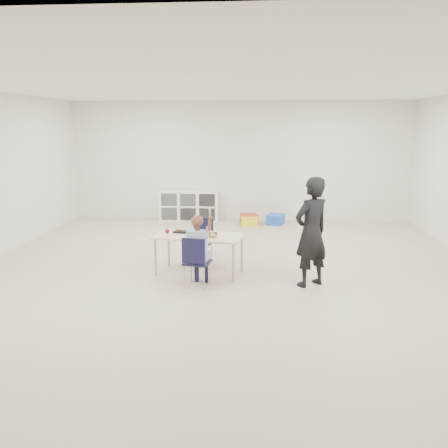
# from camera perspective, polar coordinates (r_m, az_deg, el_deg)

# --- Properties ---
(room) EXTENTS (9.00, 9.02, 2.80)m
(room) POSITION_cam_1_polar(r_m,az_deg,el_deg) (6.87, 0.22, 4.74)
(room) COLOR #C7B599
(room) RESTS_ON ground
(table) EXTENTS (1.43, 0.90, 0.61)m
(table) POSITION_cam_1_polar(r_m,az_deg,el_deg) (7.27, -3.00, -3.66)
(table) COLOR #F6EDC5
(table) RESTS_ON ground
(chair_near) EXTENTS (0.41, 0.39, 0.73)m
(chair_near) POSITION_cam_1_polar(r_m,az_deg,el_deg) (6.70, -3.25, -4.50)
(chair_near) COLOR black
(chair_near) RESTS_ON ground
(chair_far) EXTENTS (0.41, 0.39, 0.73)m
(chair_far) POSITION_cam_1_polar(r_m,az_deg,el_deg) (7.81, -2.81, -2.12)
(chair_far) COLOR black
(chair_far) RESTS_ON ground
(child) EXTENTS (0.57, 0.57, 1.16)m
(child) POSITION_cam_1_polar(r_m,az_deg,el_deg) (6.64, -3.27, -2.75)
(child) COLOR #9DAFD4
(child) RESTS_ON chair_near
(lunch_tray_near) EXTENTS (0.25, 0.20, 0.03)m
(lunch_tray_near) POSITION_cam_1_polar(r_m,az_deg,el_deg) (7.20, -1.85, -1.20)
(lunch_tray_near) COLOR black
(lunch_tray_near) RESTS_ON table
(lunch_tray_far) EXTENTS (0.25, 0.20, 0.03)m
(lunch_tray_far) POSITION_cam_1_polar(r_m,az_deg,el_deg) (7.38, -5.16, -0.91)
(lunch_tray_far) COLOR black
(lunch_tray_far) RESTS_ON table
(milk_carton) EXTENTS (0.08, 0.08, 0.10)m
(milk_carton) POSITION_cam_1_polar(r_m,az_deg,el_deg) (7.08, -3.37, -1.15)
(milk_carton) COLOR white
(milk_carton) RESTS_ON table
(bread_roll) EXTENTS (0.09, 0.09, 0.07)m
(bread_roll) POSITION_cam_1_polar(r_m,az_deg,el_deg) (7.03, -1.39, -1.35)
(bread_roll) COLOR tan
(bread_roll) RESTS_ON table
(apple_near) EXTENTS (0.07, 0.07, 0.07)m
(apple_near) POSITION_cam_1_polar(r_m,az_deg,el_deg) (7.24, -3.67, -0.96)
(apple_near) COLOR maroon
(apple_near) RESTS_ON table
(apple_far) EXTENTS (0.07, 0.07, 0.07)m
(apple_far) POSITION_cam_1_polar(r_m,az_deg,el_deg) (7.33, -6.87, -0.86)
(apple_far) COLOR maroon
(apple_far) RESTS_ON table
(cubby_shelf) EXTENTS (1.40, 0.40, 0.70)m
(cubby_shelf) POSITION_cam_1_polar(r_m,az_deg,el_deg) (11.37, -4.21, 2.21)
(cubby_shelf) COLOR white
(cubby_shelf) RESTS_ON ground
(adult) EXTENTS (0.68, 0.64, 1.56)m
(adult) POSITION_cam_1_polar(r_m,az_deg,el_deg) (6.73, 10.46, -0.97)
(adult) COLOR black
(adult) RESTS_ON ground
(bin_red) EXTENTS (0.44, 0.52, 0.22)m
(bin_red) POSITION_cam_1_polar(r_m,az_deg,el_deg) (10.96, 3.01, 0.59)
(bin_red) COLOR red
(bin_red) RESTS_ON ground
(bin_yellow) EXTENTS (0.40, 0.48, 0.22)m
(bin_yellow) POSITION_cam_1_polar(r_m,az_deg,el_deg) (10.82, 3.04, 0.43)
(bin_yellow) COLOR yellow
(bin_yellow) RESTS_ON ground
(bin_blue) EXTENTS (0.46, 0.53, 0.23)m
(bin_blue) POSITION_cam_1_polar(r_m,az_deg,el_deg) (10.99, 6.22, 0.58)
(bin_blue) COLOR blue
(bin_blue) RESTS_ON ground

